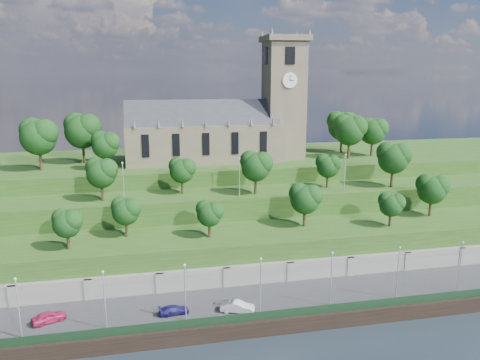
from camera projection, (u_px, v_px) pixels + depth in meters
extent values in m
plane|color=black|center=(280.00, 334.00, 61.44)|extent=(320.00, 320.00, 0.00)
cube|color=#2D2D30|center=(268.00, 306.00, 66.94)|extent=(160.00, 12.00, 2.00)
cube|color=black|center=(280.00, 327.00, 61.15)|extent=(160.00, 0.50, 2.20)
cube|color=#16321B|center=(279.00, 314.00, 61.43)|extent=(160.00, 0.10, 1.20)
cube|color=slate|center=(258.00, 278.00, 72.33)|extent=(160.00, 2.00, 5.00)
cube|color=slate|center=(14.00, 303.00, 64.60)|extent=(1.20, 0.60, 5.00)
cube|color=slate|center=(89.00, 296.00, 66.59)|extent=(1.20, 0.60, 5.00)
cube|color=slate|center=(160.00, 290.00, 68.58)|extent=(1.20, 0.60, 5.00)
cube|color=slate|center=(227.00, 283.00, 70.57)|extent=(1.20, 0.60, 5.00)
cube|color=slate|center=(290.00, 278.00, 72.56)|extent=(1.20, 0.60, 5.00)
cube|color=slate|center=(350.00, 272.00, 74.56)|extent=(1.20, 0.60, 5.00)
cube|color=slate|center=(407.00, 267.00, 76.55)|extent=(1.20, 0.60, 5.00)
cube|color=slate|center=(461.00, 262.00, 78.54)|extent=(1.20, 0.60, 5.00)
cube|color=#244517|center=(249.00, 255.00, 77.72)|extent=(160.00, 12.00, 8.00)
cube|color=#244517|center=(236.00, 223.00, 87.77)|extent=(160.00, 10.00, 12.00)
cube|color=#244517|center=(218.00, 189.00, 107.47)|extent=(160.00, 32.00, 15.00)
cube|color=brown|center=(202.00, 142.00, 100.28)|extent=(32.00, 12.00, 8.00)
cube|color=#26292E|center=(202.00, 124.00, 99.38)|extent=(32.00, 10.18, 10.18)
cone|color=brown|center=(134.00, 124.00, 90.67)|extent=(0.70, 0.70, 1.80)
cone|color=brown|center=(158.00, 123.00, 91.60)|extent=(0.70, 0.70, 1.80)
cone|color=brown|center=(182.00, 123.00, 92.52)|extent=(0.70, 0.70, 1.80)
cone|color=brown|center=(206.00, 122.00, 93.45)|extent=(0.70, 0.70, 1.80)
cone|color=brown|center=(229.00, 122.00, 94.38)|extent=(0.70, 0.70, 1.80)
cone|color=brown|center=(251.00, 121.00, 95.31)|extent=(0.70, 0.70, 1.80)
cone|color=brown|center=(273.00, 121.00, 96.24)|extent=(0.70, 0.70, 1.80)
cube|color=black|center=(146.00, 146.00, 91.97)|extent=(1.40, 0.25, 4.50)
cube|color=black|center=(176.00, 145.00, 93.17)|extent=(1.40, 0.25, 4.50)
cube|color=black|center=(206.00, 144.00, 94.36)|extent=(1.40, 0.25, 4.50)
cube|color=black|center=(235.00, 143.00, 95.56)|extent=(1.40, 0.25, 4.50)
cube|color=black|center=(264.00, 142.00, 96.75)|extent=(1.40, 0.25, 4.50)
cube|color=brown|center=(284.00, 101.00, 101.95)|extent=(8.00, 8.00, 25.00)
cube|color=brown|center=(285.00, 39.00, 99.02)|extent=(9.20, 9.20, 1.20)
cone|color=brown|center=(272.00, 31.00, 94.14)|extent=(0.80, 0.80, 1.60)
cone|color=brown|center=(262.00, 34.00, 101.77)|extent=(0.80, 0.80, 1.60)
cone|color=brown|center=(309.00, 31.00, 95.73)|extent=(0.80, 0.80, 1.60)
cone|color=brown|center=(297.00, 34.00, 103.36)|extent=(0.80, 0.80, 1.60)
cube|color=black|center=(290.00, 55.00, 95.93)|extent=(2.00, 0.25, 3.50)
cube|color=black|center=(279.00, 57.00, 103.72)|extent=(2.00, 0.25, 3.50)
cube|color=black|center=(266.00, 56.00, 99.01)|extent=(0.25, 2.00, 3.50)
cube|color=black|center=(303.00, 56.00, 100.64)|extent=(0.25, 2.00, 3.50)
cylinder|color=white|center=(290.00, 80.00, 97.01)|extent=(3.20, 0.30, 3.20)
cylinder|color=white|center=(302.00, 80.00, 101.76)|extent=(0.30, 3.20, 3.20)
cube|color=black|center=(290.00, 78.00, 96.73)|extent=(0.12, 0.05, 1.10)
cube|color=black|center=(292.00, 80.00, 96.92)|extent=(0.80, 0.05, 0.12)
cylinder|color=#2F2412|center=(68.00, 241.00, 69.06)|extent=(0.48, 0.48, 2.67)
sphere|color=black|center=(67.00, 224.00, 68.48)|extent=(4.16, 4.16, 4.16)
sphere|color=black|center=(72.00, 220.00, 68.11)|extent=(3.12, 3.12, 3.12)
sphere|color=black|center=(62.00, 218.00, 68.64)|extent=(2.91, 2.91, 2.91)
cylinder|color=#2F2412|center=(127.00, 228.00, 74.51)|extent=(0.48, 0.48, 2.80)
sphere|color=black|center=(126.00, 212.00, 73.90)|extent=(4.36, 4.36, 4.36)
sphere|color=black|center=(131.00, 208.00, 73.51)|extent=(3.27, 3.27, 3.27)
sphere|color=black|center=(121.00, 206.00, 74.08)|extent=(3.05, 3.05, 3.05)
cylinder|color=#2F2412|center=(210.00, 229.00, 74.24)|extent=(0.47, 0.47, 2.58)
sphere|color=black|center=(209.00, 214.00, 73.69)|extent=(4.01, 4.01, 4.01)
sphere|color=black|center=(215.00, 211.00, 73.33)|extent=(3.00, 3.00, 3.00)
sphere|color=black|center=(204.00, 209.00, 73.84)|extent=(2.80, 2.80, 2.80)
cylinder|color=#2F2412|center=(304.00, 217.00, 79.38)|extent=(0.50, 0.50, 3.22)
sphere|color=black|center=(305.00, 199.00, 78.68)|extent=(5.00, 5.00, 5.00)
sphere|color=black|center=(312.00, 196.00, 78.23)|extent=(3.75, 3.75, 3.75)
sphere|color=black|center=(299.00, 193.00, 78.88)|extent=(3.50, 3.50, 3.50)
cylinder|color=#2F2412|center=(390.00, 219.00, 79.43)|extent=(0.47, 0.47, 2.55)
sphere|color=black|center=(391.00, 205.00, 78.88)|extent=(3.97, 3.97, 3.97)
sphere|color=black|center=(397.00, 202.00, 78.52)|extent=(2.98, 2.98, 2.98)
sphere|color=black|center=(386.00, 200.00, 79.03)|extent=(2.78, 2.78, 2.78)
cylinder|color=#2F2412|center=(430.00, 207.00, 85.19)|extent=(0.51, 0.51, 3.33)
sphere|color=black|center=(432.00, 190.00, 84.47)|extent=(5.18, 5.18, 5.18)
sphere|color=black|center=(439.00, 186.00, 84.01)|extent=(3.89, 3.89, 3.89)
sphere|color=black|center=(426.00, 184.00, 84.68)|extent=(3.63, 3.63, 3.63)
cylinder|color=#2F2412|center=(102.00, 191.00, 80.39)|extent=(0.50, 0.50, 3.26)
sphere|color=black|center=(101.00, 174.00, 79.68)|extent=(5.07, 5.07, 5.07)
sphere|color=black|center=(107.00, 169.00, 79.23)|extent=(3.80, 3.80, 3.80)
sphere|color=black|center=(96.00, 167.00, 79.88)|extent=(3.55, 3.55, 3.55)
cylinder|color=#2F2412|center=(182.00, 186.00, 85.10)|extent=(0.49, 0.49, 2.89)
sphere|color=black|center=(182.00, 171.00, 84.47)|extent=(4.49, 4.49, 4.49)
sphere|color=black|center=(187.00, 167.00, 84.07)|extent=(3.37, 3.37, 3.37)
sphere|color=black|center=(177.00, 166.00, 84.65)|extent=(3.15, 3.15, 3.15)
cylinder|color=#2F2412|center=(256.00, 185.00, 84.77)|extent=(0.51, 0.51, 3.43)
sphere|color=black|center=(256.00, 167.00, 84.03)|extent=(5.33, 5.33, 5.33)
sphere|color=black|center=(262.00, 163.00, 83.55)|extent=(4.00, 4.00, 4.00)
sphere|color=black|center=(250.00, 161.00, 84.24)|extent=(3.73, 3.73, 3.73)
cylinder|color=#2F2412|center=(327.00, 180.00, 89.67)|extent=(0.48, 0.48, 2.77)
sphere|color=black|center=(328.00, 167.00, 89.07)|extent=(4.31, 4.31, 4.31)
sphere|color=black|center=(333.00, 164.00, 88.68)|extent=(3.23, 3.23, 3.23)
sphere|color=black|center=(323.00, 162.00, 89.24)|extent=(3.02, 3.02, 3.02)
cylinder|color=#2F2412|center=(392.00, 177.00, 90.12)|extent=(0.53, 0.53, 3.74)
sphere|color=black|center=(393.00, 159.00, 89.31)|extent=(5.82, 5.82, 5.82)
sphere|color=black|center=(401.00, 155.00, 88.79)|extent=(4.37, 4.37, 4.37)
sphere|color=black|center=(387.00, 152.00, 89.54)|extent=(4.08, 4.08, 4.08)
cylinder|color=#2F2412|center=(41.00, 159.00, 90.48)|extent=(0.56, 0.56, 4.39)
sphere|color=black|center=(38.00, 137.00, 89.53)|extent=(6.84, 6.84, 6.84)
sphere|color=black|center=(45.00, 132.00, 88.92)|extent=(5.13, 5.13, 5.13)
sphere|color=black|center=(32.00, 130.00, 89.80)|extent=(4.79, 4.79, 4.79)
cylinder|color=#2F2412|center=(84.00, 153.00, 97.65)|extent=(0.56, 0.56, 4.55)
sphere|color=black|center=(82.00, 132.00, 96.66)|extent=(7.08, 7.08, 7.08)
sphere|color=black|center=(88.00, 127.00, 96.03)|extent=(5.31, 5.31, 5.31)
sphere|color=black|center=(76.00, 124.00, 96.94)|extent=(4.95, 4.95, 4.95)
cylinder|color=#2F2412|center=(106.00, 162.00, 91.16)|extent=(0.51, 0.51, 3.27)
sphere|color=black|center=(105.00, 146.00, 90.45)|extent=(5.09, 5.09, 5.09)
sphere|color=black|center=(110.00, 142.00, 90.00)|extent=(3.82, 3.82, 3.82)
sphere|color=black|center=(100.00, 140.00, 90.65)|extent=(3.56, 3.56, 3.56)
cylinder|color=#2F2412|center=(349.00, 149.00, 103.25)|extent=(0.54, 0.54, 4.16)
sphere|color=black|center=(349.00, 131.00, 102.35)|extent=(6.47, 6.47, 6.47)
sphere|color=black|center=(356.00, 127.00, 101.78)|extent=(4.85, 4.85, 4.85)
sphere|color=black|center=(343.00, 125.00, 102.61)|extent=(4.53, 4.53, 4.53)
cylinder|color=#2F2412|center=(341.00, 143.00, 111.24)|extent=(0.55, 0.55, 4.21)
sphere|color=black|center=(342.00, 126.00, 110.33)|extent=(6.55, 6.55, 6.55)
sphere|color=black|center=(349.00, 122.00, 109.74)|extent=(4.92, 4.92, 4.92)
sphere|color=black|center=(336.00, 121.00, 110.58)|extent=(4.59, 4.59, 4.59)
cylinder|color=#2F2412|center=(372.00, 148.00, 106.52)|extent=(0.53, 0.53, 3.76)
sphere|color=black|center=(373.00, 132.00, 105.70)|extent=(5.85, 5.85, 5.85)
sphere|color=black|center=(379.00, 128.00, 105.18)|extent=(4.39, 4.39, 4.39)
sphere|color=black|center=(367.00, 126.00, 105.93)|extent=(4.10, 4.10, 4.10)
cylinder|color=#B2B2B7|center=(19.00, 309.00, 56.16)|extent=(0.16, 0.16, 7.61)
sphere|color=silver|center=(15.00, 279.00, 55.28)|extent=(0.36, 0.36, 0.36)
cylinder|color=#B2B2B7|center=(105.00, 301.00, 58.15)|extent=(0.16, 0.16, 7.61)
sphere|color=silver|center=(103.00, 272.00, 57.27)|extent=(0.36, 0.36, 0.36)
cylinder|color=#B2B2B7|center=(185.00, 294.00, 60.14)|extent=(0.16, 0.16, 7.61)
sphere|color=silver|center=(184.00, 265.00, 59.26)|extent=(0.36, 0.36, 0.36)
cylinder|color=#B2B2B7|center=(261.00, 287.00, 62.13)|extent=(0.16, 0.16, 7.61)
sphere|color=silver|center=(261.00, 259.00, 61.25)|extent=(0.36, 0.36, 0.36)
cylinder|color=#B2B2B7|center=(331.00, 280.00, 64.12)|extent=(0.16, 0.16, 7.61)
sphere|color=silver|center=(332.00, 253.00, 63.24)|extent=(0.36, 0.36, 0.36)
cylinder|color=#B2B2B7|center=(398.00, 274.00, 66.11)|extent=(0.16, 0.16, 7.61)
sphere|color=silver|center=(400.00, 248.00, 65.23)|extent=(0.36, 0.36, 0.36)
cylinder|color=#B2B2B7|center=(460.00, 268.00, 68.10)|extent=(0.16, 0.16, 7.61)
sphere|color=silver|center=(463.00, 242.00, 67.22)|extent=(0.36, 0.36, 0.36)
cylinder|color=#B2B2B7|center=(123.00, 183.00, 78.83)|extent=(0.16, 0.16, 6.70)
sphere|color=silver|center=(122.00, 163.00, 78.05)|extent=(0.36, 0.36, 0.36)
cylinder|color=#B2B2B7|center=(239.00, 178.00, 82.81)|extent=(0.16, 0.16, 6.70)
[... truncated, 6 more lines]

